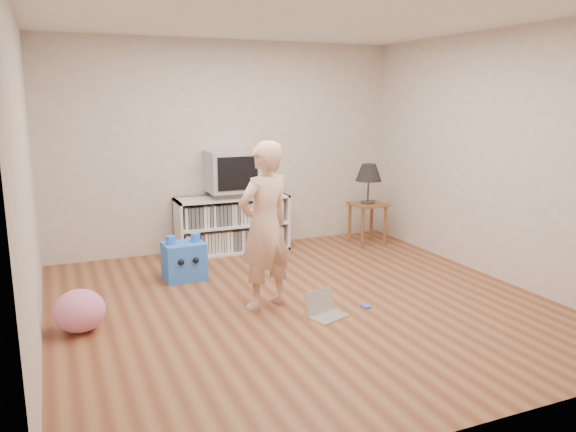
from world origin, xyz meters
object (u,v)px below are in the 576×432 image
(dvd_deck, at_px, (232,194))
(side_table, at_px, (367,213))
(media_unit, at_px, (232,224))
(crt_tv, at_px, (231,171))
(person, at_px, (265,226))
(plush_pink, at_px, (80,311))
(laptop, at_px, (324,309))
(plush_blue, at_px, (184,260))
(table_lamp, at_px, (369,174))

(dvd_deck, height_order, side_table, dvd_deck)
(media_unit, relative_size, crt_tv, 2.33)
(person, height_order, plush_pink, person)
(laptop, distance_m, plush_pink, 2.08)
(media_unit, relative_size, plush_blue, 2.86)
(crt_tv, height_order, side_table, crt_tv)
(side_table, bearing_deg, crt_tv, 168.09)
(table_lamp, bearing_deg, plush_blue, -168.70)
(media_unit, xyz_separation_m, plush_pink, (-1.92, -1.90, -0.17))
(table_lamp, bearing_deg, dvd_deck, 167.98)
(person, bearing_deg, table_lamp, -161.22)
(crt_tv, height_order, table_lamp, crt_tv)
(dvd_deck, xyz_separation_m, side_table, (1.74, -0.37, -0.32))
(table_lamp, relative_size, person, 0.33)
(table_lamp, xyz_separation_m, plush_pink, (-3.66, -1.52, -0.76))
(media_unit, xyz_separation_m, table_lamp, (1.74, -0.39, 0.59))
(crt_tv, relative_size, laptop, 1.52)
(crt_tv, distance_m, person, 2.01)
(plush_pink, bearing_deg, laptop, -13.81)
(media_unit, distance_m, dvd_deck, 0.39)
(laptop, bearing_deg, crt_tv, 72.82)
(side_table, bearing_deg, laptop, -129.32)
(media_unit, relative_size, laptop, 3.56)
(laptop, bearing_deg, media_unit, 72.80)
(media_unit, bearing_deg, dvd_deck, -90.00)
(side_table, relative_size, plush_pink, 1.31)
(side_table, bearing_deg, dvd_deck, 167.98)
(laptop, bearing_deg, plush_pink, 146.87)
(dvd_deck, distance_m, side_table, 1.81)
(plush_blue, height_order, plush_pink, plush_blue)
(side_table, xyz_separation_m, plush_blue, (-2.56, -0.51, -0.21))
(plush_blue, bearing_deg, side_table, 8.83)
(laptop, xyz_separation_m, plush_pink, (-2.01, 0.50, 0.12))
(media_unit, height_order, side_table, media_unit)
(laptop, bearing_deg, person, 115.54)
(media_unit, relative_size, plush_pink, 3.35)
(person, bearing_deg, plush_pink, -22.41)
(dvd_deck, distance_m, person, 2.00)
(table_lamp, relative_size, plush_pink, 1.23)
(side_table, height_order, laptop, side_table)
(table_lamp, bearing_deg, side_table, 180.00)
(side_table, distance_m, plush_blue, 2.62)
(dvd_deck, height_order, plush_pink, dvd_deck)
(person, height_order, laptop, person)
(side_table, relative_size, plush_blue, 1.12)
(dvd_deck, xyz_separation_m, laptop, (0.09, -2.38, -0.67))
(dvd_deck, distance_m, plush_pink, 2.75)
(table_lamp, distance_m, person, 2.61)
(media_unit, height_order, crt_tv, crt_tv)
(plush_blue, bearing_deg, dvd_deck, 44.62)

